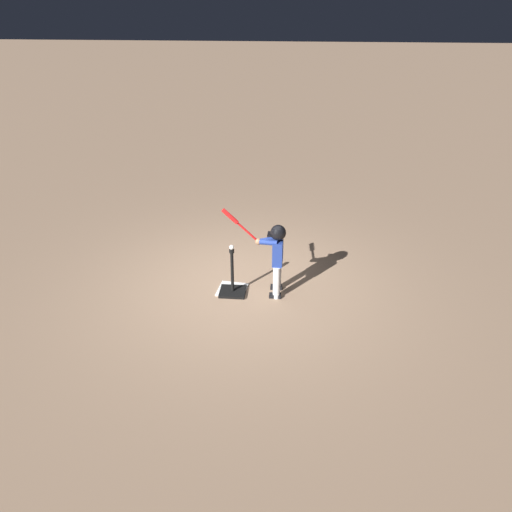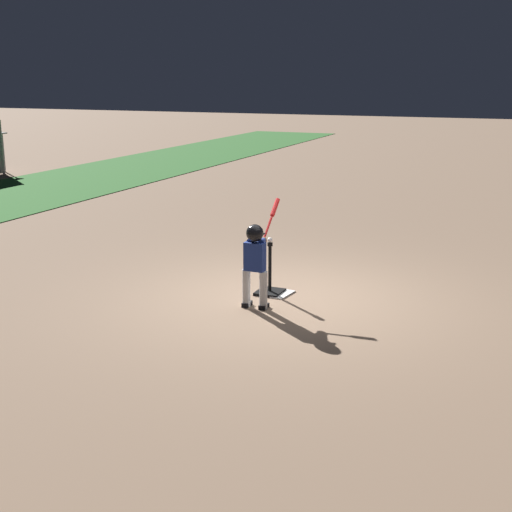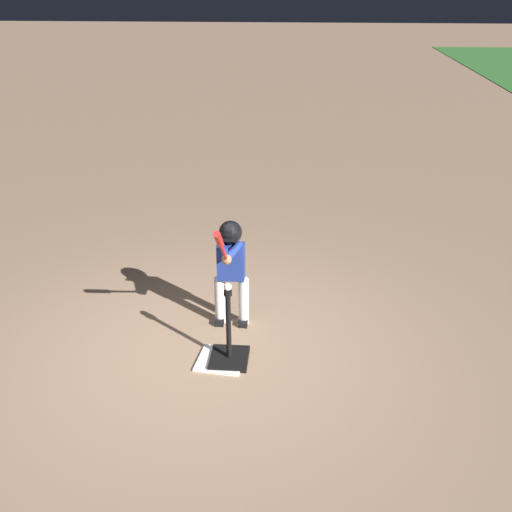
# 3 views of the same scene
# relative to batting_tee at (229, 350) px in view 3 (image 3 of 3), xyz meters

# --- Properties ---
(ground_plane) EXTENTS (90.00, 90.00, 0.00)m
(ground_plane) POSITION_rel_batting_tee_xyz_m (-0.13, -0.27, -0.12)
(ground_plane) COLOR #93755B
(home_plate) EXTENTS (0.49, 0.49, 0.02)m
(home_plate) POSITION_rel_batting_tee_xyz_m (0.02, -0.08, -0.11)
(home_plate) COLOR white
(home_plate) RESTS_ON ground_plane
(batting_tee) EXTENTS (0.40, 0.36, 0.76)m
(batting_tee) POSITION_rel_batting_tee_xyz_m (0.00, 0.00, 0.00)
(batting_tee) COLOR black
(batting_tee) RESTS_ON ground_plane
(batter_child) EXTENTS (0.95, 0.36, 1.39)m
(batter_child) POSITION_rel_batting_tee_xyz_m (-0.65, -0.05, 0.62)
(batter_child) COLOR silver
(batter_child) RESTS_ON ground_plane
(baseball) EXTENTS (0.07, 0.07, 0.07)m
(baseball) POSITION_rel_batting_tee_xyz_m (0.00, 0.00, 0.68)
(baseball) COLOR white
(baseball) RESTS_ON batting_tee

